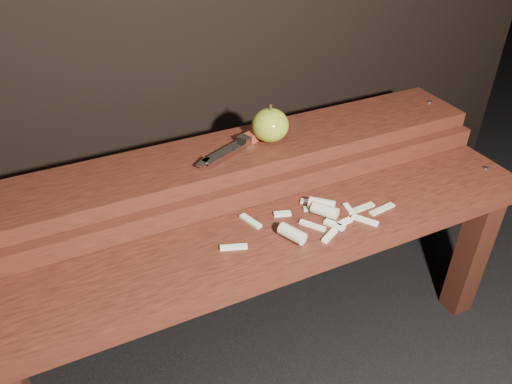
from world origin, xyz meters
name	(u,v)px	position (x,y,z in m)	size (l,w,h in m)	color
ground	(266,347)	(0.00, 0.00, 0.00)	(60.00, 60.00, 0.00)	black
bench_front_tier	(281,260)	(0.00, -0.06, 0.35)	(1.20, 0.20, 0.42)	#33140C
bench_rear_tier	(236,181)	(0.00, 0.17, 0.41)	(1.20, 0.21, 0.50)	#33140C
apple	(270,125)	(0.09, 0.17, 0.54)	(0.08, 0.08, 0.09)	olive
knife	(253,136)	(0.05, 0.19, 0.51)	(0.24, 0.12, 0.02)	maroon
apple_scraps	(315,217)	(0.08, -0.05, 0.43)	(0.39, 0.15, 0.03)	beige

